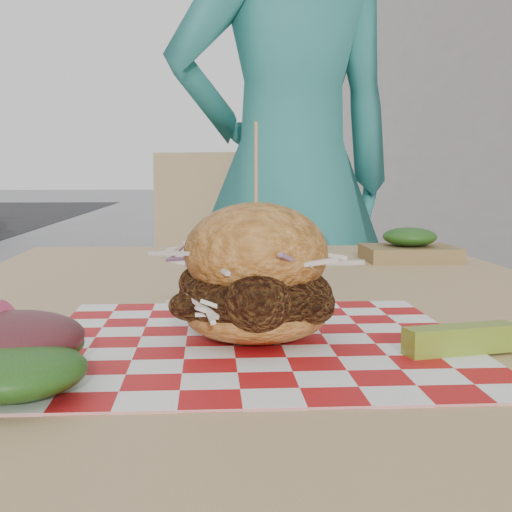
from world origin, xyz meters
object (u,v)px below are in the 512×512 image
at_px(diner, 290,178).
at_px(patio_chair, 246,310).
at_px(patio_table, 259,362).
at_px(sandwich, 256,281).

distance_m(diner, patio_chair, 0.35).
xyz_separation_m(diner, patio_table, (-0.15, -0.97, -0.21)).
distance_m(patio_table, patio_chair, 0.95).
bearing_deg(sandwich, diner, 82.12).
bearing_deg(diner, patio_chair, -4.26).
distance_m(diner, sandwich, 1.21).
bearing_deg(diner, sandwich, 63.73).
bearing_deg(patio_table, sandwich, -94.75).
height_order(diner, patio_table, diner).
relative_size(diner, patio_chair, 1.86).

